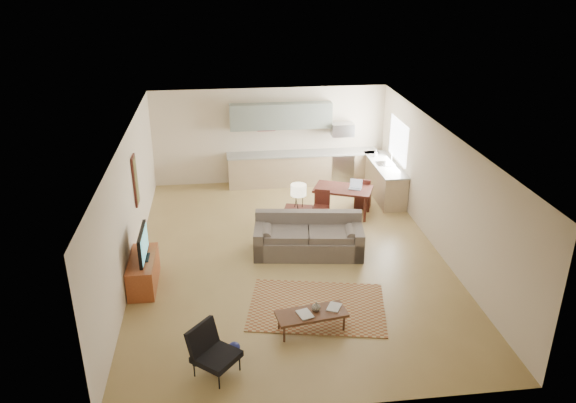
{
  "coord_description": "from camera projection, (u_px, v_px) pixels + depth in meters",
  "views": [
    {
      "loc": [
        -1.33,
        -10.58,
        5.9
      ],
      "look_at": [
        0.0,
        0.3,
        1.15
      ],
      "focal_mm": 35.0,
      "sensor_mm": 36.0,
      "label": 1
    }
  ],
  "objects": [
    {
      "name": "tv_credenza",
      "position": [
        143.0,
        272.0,
        10.93
      ],
      "size": [
        0.5,
        1.29,
        0.6
      ],
      "primitive_type": null,
      "color": "brown",
      "rests_on": "floor"
    },
    {
      "name": "coffee_table",
      "position": [
        311.0,
        321.0,
        9.63
      ],
      "size": [
        1.28,
        0.67,
        0.37
      ],
      "primitive_type": null,
      "rotation": [
        0.0,
        0.0,
        0.16
      ],
      "color": "#442616",
      "rests_on": "floor"
    },
    {
      "name": "wall_art_left",
      "position": [
        136.0,
        181.0,
        11.98
      ],
      "size": [
        0.06,
        0.42,
        1.1
      ],
      "primitive_type": null,
      "color": "olive",
      "rests_on": "room"
    },
    {
      "name": "soap_bottle",
      "position": [
        376.0,
        153.0,
        15.32
      ],
      "size": [
        0.11,
        0.12,
        0.19
      ],
      "primitive_type": "imported",
      "rotation": [
        0.0,
        0.0,
        -0.16
      ],
      "color": "beige",
      "rests_on": "kitchen_counter_right"
    },
    {
      "name": "laptop",
      "position": [
        355.0,
        185.0,
        13.74
      ],
      "size": [
        0.36,
        0.33,
        0.22
      ],
      "primitive_type": null,
      "rotation": [
        0.0,
        0.0,
        -0.44
      ],
      "color": "#A5A8AD",
      "rests_on": "dining_table"
    },
    {
      "name": "kitchen_microwave",
      "position": [
        342.0,
        129.0,
        15.57
      ],
      "size": [
        0.62,
        0.4,
        0.35
      ],
      "primitive_type": "cube",
      "color": "#A5A8AD",
      "rests_on": "room"
    },
    {
      "name": "sofa",
      "position": [
        308.0,
        236.0,
        12.07
      ],
      "size": [
        2.55,
        1.37,
        0.85
      ],
      "primitive_type": null,
      "rotation": [
        0.0,
        0.0,
        -0.13
      ],
      "color": "#5D534C",
      "rests_on": "floor"
    },
    {
      "name": "tv",
      "position": [
        143.0,
        244.0,
        10.7
      ],
      "size": [
        0.1,
        1.0,
        0.6
      ],
      "primitive_type": null,
      "color": "black",
      "rests_on": "tv_credenza"
    },
    {
      "name": "dining_chair_far",
      "position": [
        363.0,
        192.0,
        14.38
      ],
      "size": [
        0.51,
        0.52,
        0.82
      ],
      "primitive_type": null,
      "rotation": [
        0.0,
        0.0,
        2.77
      ],
      "color": "#3C1712",
      "rests_on": "floor"
    },
    {
      "name": "window_right",
      "position": [
        398.0,
        141.0,
        14.61
      ],
      "size": [
        0.02,
        1.4,
        1.05
      ],
      "primitive_type": "cube",
      "color": "white",
      "rests_on": "room"
    },
    {
      "name": "kitchen_counter_back",
      "position": [
        303.0,
        168.0,
        15.86
      ],
      "size": [
        4.26,
        0.64,
        0.92
      ],
      "primitive_type": null,
      "color": "tan",
      "rests_on": "ground"
    },
    {
      "name": "upper_cabinets",
      "position": [
        281.0,
        116.0,
        15.34
      ],
      "size": [
        2.8,
        0.34,
        0.7
      ],
      "primitive_type": "cube",
      "color": "slate",
      "rests_on": "room"
    },
    {
      "name": "vase",
      "position": [
        316.0,
        306.0,
        9.59
      ],
      "size": [
        0.22,
        0.22,
        0.16
      ],
      "primitive_type": "imported",
      "rotation": [
        0.0,
        0.0,
        0.2
      ],
      "color": "black",
      "rests_on": "coffee_table"
    },
    {
      "name": "book_a",
      "position": [
        299.0,
        316.0,
        9.45
      ],
      "size": [
        0.39,
        0.42,
        0.03
      ],
      "primitive_type": "imported",
      "rotation": [
        0.0,
        0.0,
        0.3
      ],
      "color": "maroon",
      "rests_on": "coffee_table"
    },
    {
      "name": "book_b",
      "position": [
        328.0,
        306.0,
        9.72
      ],
      "size": [
        0.45,
        0.46,
        0.02
      ],
      "primitive_type": "imported",
      "rotation": [
        0.0,
        0.0,
        -0.48
      ],
      "color": "navy",
      "rests_on": "coffee_table"
    },
    {
      "name": "table_lamp",
      "position": [
        298.0,
        196.0,
        12.58
      ],
      "size": [
        0.41,
        0.41,
        0.58
      ],
      "primitive_type": null,
      "rotation": [
        0.0,
        0.0,
        -0.19
      ],
      "color": "beige",
      "rests_on": "console_table"
    },
    {
      "name": "kitchen_range",
      "position": [
        341.0,
        167.0,
        15.99
      ],
      "size": [
        0.62,
        0.62,
        0.9
      ],
      "primitive_type": "cube",
      "color": "#A5A8AD",
      "rests_on": "ground"
    },
    {
      "name": "armchair",
      "position": [
        216.0,
        352.0,
        8.54
      ],
      "size": [
        0.97,
        0.97,
        0.79
      ],
      "primitive_type": null,
      "rotation": [
        0.0,
        0.0,
        0.86
      ],
      "color": "black",
      "rests_on": "floor"
    },
    {
      "name": "triptych",
      "position": [
        266.0,
        122.0,
        15.5
      ],
      "size": [
        1.7,
        0.04,
        0.5
      ],
      "primitive_type": null,
      "color": "beige",
      "rests_on": "room"
    },
    {
      "name": "dining_chair_near",
      "position": [
        321.0,
        207.0,
        13.53
      ],
      "size": [
        0.49,
        0.5,
        0.79
      ],
      "primitive_type": null,
      "rotation": [
        0.0,
        0.0,
        -0.34
      ],
      "color": "#3C1712",
      "rests_on": "floor"
    },
    {
      "name": "room",
      "position": [
        290.0,
        198.0,
        11.6
      ],
      "size": [
        9.0,
        9.0,
        9.0
      ],
      "color": "olive",
      "rests_on": "ground"
    },
    {
      "name": "rug",
      "position": [
        317.0,
        307.0,
        10.34
      ],
      "size": [
        2.76,
        2.17,
        0.02
      ],
      "primitive_type": "cube",
      "rotation": [
        0.0,
        0.0,
        -0.2
      ],
      "color": "brown",
      "rests_on": "floor"
    },
    {
      "name": "dining_table",
      "position": [
        343.0,
        201.0,
        13.97
      ],
      "size": [
        1.6,
        1.28,
        0.71
      ],
      "primitive_type": null,
      "rotation": [
        0.0,
        0.0,
        -0.4
      ],
      "color": "#3C1712",
      "rests_on": "floor"
    },
    {
      "name": "console_table",
      "position": [
        298.0,
        222.0,
        12.84
      ],
      "size": [
        0.71,
        0.57,
        0.72
      ],
      "primitive_type": null,
      "rotation": [
        0.0,
        0.0,
        -0.28
      ],
      "color": "#3C1712",
      "rests_on": "floor"
    },
    {
      "name": "kitchen_counter_right",
      "position": [
        384.0,
        180.0,
        15.01
      ],
      "size": [
        0.64,
        2.26,
        0.92
      ],
      "primitive_type": null,
      "color": "tan",
      "rests_on": "ground"
    }
  ]
}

